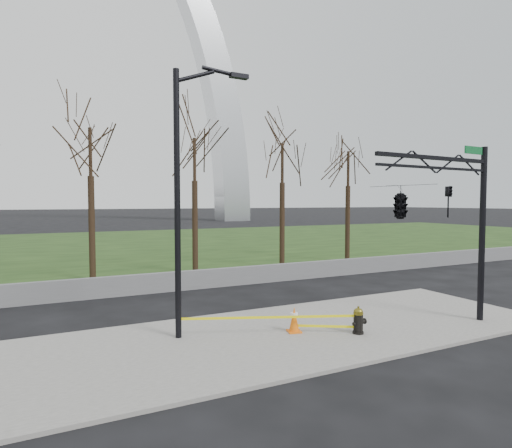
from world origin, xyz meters
name	(u,v)px	position (x,y,z in m)	size (l,w,h in m)	color
ground	(287,335)	(0.00, 0.00, 0.00)	(500.00, 500.00, 0.00)	black
sidewalk	(287,334)	(0.00, 0.00, 0.05)	(18.00, 6.00, 0.10)	slate
grass_strip	(126,245)	(0.00, 30.00, 0.03)	(120.00, 40.00, 0.06)	#1A3312
guardrail	(202,279)	(0.00, 8.00, 0.45)	(60.00, 0.30, 0.90)	#59595B
gateway_arch	(83,49)	(0.00, 75.00, 32.50)	(66.00, 6.00, 65.00)	silver
tree_row	(91,195)	(-4.55, 12.00, 4.49)	(36.89, 4.00, 8.99)	black
fire_hydrant	(359,321)	(1.93, -1.07, 0.49)	(0.52, 0.34, 0.85)	black
traffic_cone	(294,320)	(0.23, -0.07, 0.49)	(0.49, 0.49, 0.78)	orange
street_light	(185,183)	(-2.92, 1.01, 4.69)	(2.39, 0.23, 8.21)	black
traffic_signal_mast	(418,202)	(3.44, -1.91, 4.15)	(5.09, 2.51, 6.00)	black
caution_tape	(285,320)	(-0.17, -0.17, 0.56)	(5.07, 2.08, 0.43)	#FBEF0D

